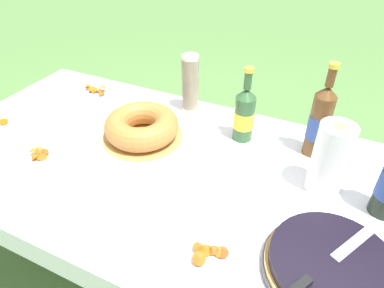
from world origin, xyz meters
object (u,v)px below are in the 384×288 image
at_px(snack_plate_far, 1,123).
at_px(serving_knife, 327,264).
at_px(paper_towel_roll, 330,159).
at_px(berry_tart, 331,267).
at_px(snack_plate_left, 205,253).
at_px(bundt_cake, 142,126).
at_px(cup_stack, 190,84).
at_px(snack_plate_near, 40,156).
at_px(cider_bottle_amber, 320,121).
at_px(cider_bottle_green, 244,114).
at_px(snack_plate_right, 93,91).

bearing_deg(snack_plate_far, serving_knife, -6.61).
bearing_deg(paper_towel_roll, berry_tart, -78.14).
bearing_deg(snack_plate_left, bundt_cake, 138.21).
xyz_separation_m(bundt_cake, cup_stack, (0.08, 0.28, 0.08)).
relative_size(bundt_cake, cup_stack, 1.26).
distance_m(serving_knife, snack_plate_near, 1.00).
bearing_deg(cider_bottle_amber, berry_tart, -75.47).
height_order(cider_bottle_green, cider_bottle_amber, cider_bottle_amber).
bearing_deg(cider_bottle_green, paper_towel_roll, -25.64).
relative_size(berry_tart, cider_bottle_amber, 0.97).
bearing_deg(serving_knife, snack_plate_near, 115.55).
bearing_deg(serving_knife, berry_tart, 0.00).
bearing_deg(snack_plate_left, cider_bottle_amber, 73.06).
height_order(cider_bottle_green, paper_towel_roll, cider_bottle_green).
height_order(berry_tart, serving_knife, serving_knife).
height_order(cider_bottle_amber, snack_plate_right, cider_bottle_amber).
distance_m(cider_bottle_amber, snack_plate_right, 1.04).
distance_m(snack_plate_right, paper_towel_roll, 1.12).
height_order(snack_plate_right, paper_towel_roll, paper_towel_roll).
distance_m(berry_tart, snack_plate_left, 0.32).
relative_size(bundt_cake, snack_plate_near, 1.64).
distance_m(snack_plate_right, snack_plate_far, 0.42).
height_order(berry_tart, cider_bottle_amber, cider_bottle_amber).
distance_m(cup_stack, snack_plate_right, 0.51).
xyz_separation_m(cup_stack, snack_plate_far, (-0.66, -0.46, -0.12)).
xyz_separation_m(cider_bottle_amber, paper_towel_roll, (0.06, -0.18, -0.02)).
distance_m(berry_tart, bundt_cake, 0.82).
bearing_deg(snack_plate_near, snack_plate_far, 163.19).
bearing_deg(snack_plate_near, serving_knife, -3.26).
height_order(bundt_cake, snack_plate_near, bundt_cake).
distance_m(cup_stack, cider_bottle_amber, 0.55).
bearing_deg(bundt_cake, snack_plate_near, -133.15).
relative_size(cider_bottle_green, snack_plate_right, 1.30).
distance_m(cider_bottle_amber, snack_plate_far, 1.26).
relative_size(cup_stack, paper_towel_roll, 1.04).
relative_size(snack_plate_near, snack_plate_far, 0.85).
bearing_deg(cider_bottle_amber, snack_plate_far, -162.87).
height_order(bundt_cake, cider_bottle_green, cider_bottle_green).
bearing_deg(cider_bottle_green, snack_plate_near, -144.47).
distance_m(snack_plate_near, snack_plate_far, 0.33).
bearing_deg(snack_plate_right, snack_plate_far, -113.50).
distance_m(cider_bottle_amber, snack_plate_near, 1.01).
bearing_deg(snack_plate_left, cup_stack, 118.67).
height_order(berry_tart, snack_plate_near, berry_tart).
distance_m(snack_plate_near, snack_plate_right, 0.51).
bearing_deg(bundt_cake, cup_stack, 74.27).
xyz_separation_m(bundt_cake, cider_bottle_green, (0.36, 0.16, 0.06)).
xyz_separation_m(serving_knife, cup_stack, (-0.66, 0.61, 0.06)).
relative_size(berry_tart, snack_plate_left, 1.73).
relative_size(snack_plate_left, snack_plate_right, 0.87).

